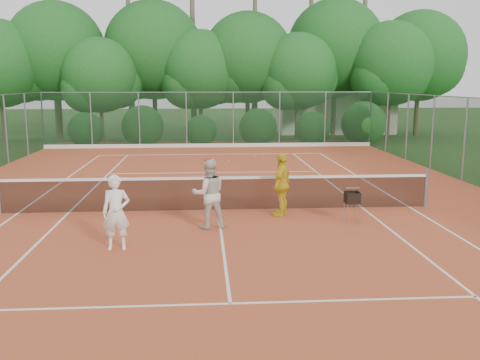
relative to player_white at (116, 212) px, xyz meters
name	(u,v)px	position (x,y,z in m)	size (l,w,h in m)	color
ground	(218,211)	(2.27, 3.33, -0.82)	(120.00, 120.00, 0.00)	#214418
clay_court	(218,211)	(2.27, 3.33, -0.81)	(18.00, 36.00, 0.02)	#B54D29
club_building	(332,111)	(11.27, 27.33, 0.68)	(8.00, 5.00, 3.00)	beige
tennis_net	(218,193)	(2.27, 3.33, -0.29)	(11.97, 0.10, 1.10)	gray
player_white	(116,212)	(0.00, 0.00, 0.00)	(0.59, 0.38, 1.61)	white
player_center_grp	(209,193)	(1.99, 1.55, 0.06)	(0.94, 0.79, 1.75)	silver
player_yellow	(282,184)	(3.94, 2.65, 0.05)	(1.00, 0.42, 1.71)	yellow
ball_hopper	(352,198)	(5.64, 1.86, -0.18)	(0.34, 0.34, 0.79)	gray
stray_ball_a	(229,161)	(3.03, 12.64, -0.77)	(0.07, 0.07, 0.07)	yellow
stray_ball_b	(263,155)	(4.77, 14.56, -0.77)	(0.07, 0.07, 0.07)	#D5E535
stray_ball_c	(255,156)	(4.36, 14.19, -0.77)	(0.07, 0.07, 0.07)	yellow
court_markings	(218,210)	(2.27, 3.33, -0.80)	(11.03, 23.83, 0.01)	white
fence_back	(210,120)	(2.27, 18.33, 0.70)	(18.07, 0.07, 3.00)	#19381E
tropical_treeline	(231,57)	(3.70, 23.56, 4.29)	(32.10, 8.49, 15.03)	brown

